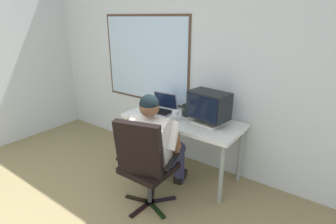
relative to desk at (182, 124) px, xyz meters
name	(u,v)px	position (x,y,z in m)	size (l,w,h in m)	color
wall_rear	(191,56)	(-0.13, 0.37, 0.75)	(5.12, 0.08, 2.81)	silver
desk	(182,124)	(0.00, 0.00, 0.00)	(1.41, 0.62, 0.72)	gray
office_chair	(144,161)	(0.09, -0.80, -0.09)	(0.62, 0.56, 1.00)	black
person_seated	(156,144)	(0.03, -0.55, -0.03)	(0.64, 0.86, 1.19)	#303052
crt_monitor	(209,106)	(0.31, 0.04, 0.28)	(0.47, 0.33, 0.37)	beige
laptop	(162,107)	(-0.35, 0.07, 0.13)	(0.35, 0.32, 0.23)	gray
wine_glass	(175,114)	(-0.03, -0.11, 0.16)	(0.08, 0.08, 0.13)	silver
desk_speaker	(186,110)	(-0.02, 0.10, 0.15)	(0.08, 0.09, 0.15)	black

